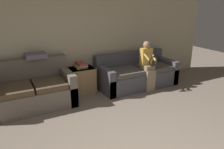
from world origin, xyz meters
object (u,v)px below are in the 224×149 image
(couch_side, at_px, (32,91))
(book_stack, at_px, (81,65))
(couch_main, at_px, (136,74))
(child_left_seated, at_px, (148,64))
(throw_pillow, at_px, (35,55))
(side_shelf, at_px, (82,80))

(couch_side, relative_size, book_stack, 5.08)
(couch_main, bearing_deg, book_stack, 170.58)
(child_left_seated, relative_size, throw_pillow, 2.82)
(couch_main, distance_m, side_shelf, 1.40)
(couch_side, bearing_deg, book_stack, 10.64)
(couch_main, bearing_deg, throw_pillow, 171.69)
(couch_side, bearing_deg, throw_pillow, 60.73)
(couch_main, height_order, book_stack, couch_main)
(child_left_seated, relative_size, book_stack, 3.72)
(couch_side, distance_m, book_stack, 1.22)
(child_left_seated, bearing_deg, book_stack, 157.53)
(couch_main, height_order, side_shelf, couch_main)
(couch_side, xyz_separation_m, side_shelf, (1.16, 0.21, -0.02))
(child_left_seated, xyz_separation_m, book_stack, (-1.47, 0.61, 0.00))
(couch_side, height_order, child_left_seated, child_left_seated)
(side_shelf, bearing_deg, throw_pillow, 172.92)
(child_left_seated, height_order, side_shelf, child_left_seated)
(couch_main, bearing_deg, side_shelf, 170.83)
(couch_main, height_order, couch_side, couch_side)
(couch_main, bearing_deg, child_left_seated, -77.77)
(child_left_seated, bearing_deg, couch_main, 102.23)
(couch_side, height_order, throw_pillow, throw_pillow)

